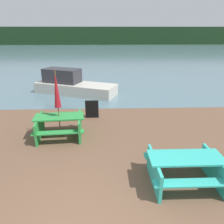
% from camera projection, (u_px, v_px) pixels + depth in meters
% --- Properties ---
extents(water, '(60.00, 50.00, 0.00)m').
position_uv_depth(water, '(101.00, 53.00, 33.65)').
color(water, slate).
rests_on(water, ground_plane).
extents(far_treeline, '(80.00, 1.60, 4.00)m').
position_uv_depth(far_treeline, '(102.00, 36.00, 51.61)').
color(far_treeline, '#193319').
rests_on(far_treeline, water).
extents(picnic_table_teal, '(1.75, 1.38, 0.73)m').
position_uv_depth(picnic_table_teal, '(185.00, 167.00, 5.22)').
color(picnic_table_teal, '#33B7A8').
rests_on(picnic_table_teal, ground_plane).
extents(picnic_table_green, '(1.76, 1.51, 0.77)m').
position_uv_depth(picnic_table_green, '(60.00, 124.00, 7.52)').
color(picnic_table_green, green).
rests_on(picnic_table_green, ground_plane).
extents(umbrella_crimson, '(0.22, 0.22, 2.33)m').
position_uv_depth(umbrella_crimson, '(56.00, 90.00, 7.08)').
color(umbrella_crimson, brown).
rests_on(umbrella_crimson, ground_plane).
extents(boat, '(4.92, 3.18, 1.39)m').
position_uv_depth(boat, '(72.00, 85.00, 12.65)').
color(boat, beige).
rests_on(boat, water).
extents(signboard, '(0.55, 0.08, 0.75)m').
position_uv_depth(signboard, '(92.00, 109.00, 9.17)').
color(signboard, black).
rests_on(signboard, ground_plane).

